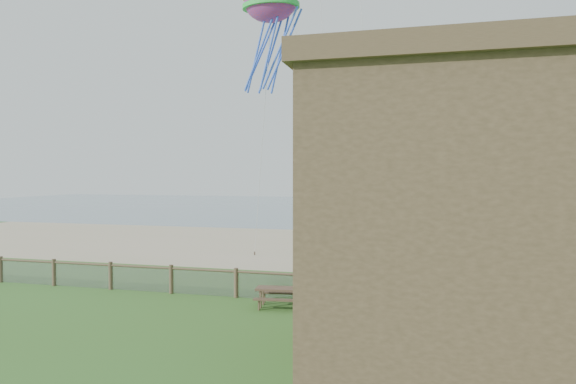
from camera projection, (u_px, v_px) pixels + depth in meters
The scene contains 6 objects.
ground at pixel (167, 343), 15.75m from camera, with size 160.00×160.00×0.00m, color #3B6221.
sand_beach at pixel (314, 246), 37.01m from camera, with size 72.00×20.00×0.02m, color tan.
ocean at pixel (372, 208), 79.54m from camera, with size 160.00×68.00×0.02m, color slate.
chainlink_fence at pixel (236, 285), 21.53m from camera, with size 36.20×0.20×1.25m, color #4B362A, non-canonical shape.
picnic_table at pixel (280, 297), 20.01m from camera, with size 1.87×1.41×0.79m, color brown, non-canonical shape.
octopus_kite at pixel (271, 33), 28.93m from camera, with size 3.32×2.34×6.83m, color #FF282B, non-canonical shape.
Camera 1 is at (7.56, -14.12, 5.19)m, focal length 32.00 mm.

